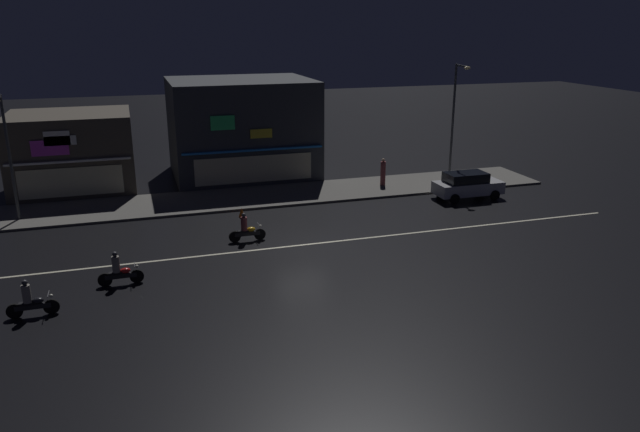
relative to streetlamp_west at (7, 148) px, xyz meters
The scene contains 13 objects.
ground_plane 16.91m from the streetlamp_west, 30.39° to the right, with size 140.00×140.00×0.00m, color black.
lane_divider_stripe 16.91m from the streetlamp_west, 30.39° to the right, with size 36.28×0.16×0.01m, color beige.
sidewalk_far 14.75m from the streetlamp_west, ahead, with size 38.19×4.97×0.14m, color #5B5954.
storefront_left_block 16.00m from the streetlamp_west, 27.93° to the left, with size 9.91×8.44×6.86m.
storefront_center_block 7.25m from the streetlamp_west, 67.81° to the left, with size 7.64×6.53×5.10m.
streetlamp_west is the anchor object (origin of this frame).
streetlamp_mid 27.60m from the streetlamp_west, ahead, with size 0.44×1.64×7.91m.
pedestrian_on_sidewalk 22.73m from the streetlamp_west, ahead, with size 0.35×0.35×1.83m.
parked_car_near_kerb 26.90m from the streetlamp_west, ahead, with size 4.30×1.98×1.67m.
motorcycle_lead 12.42m from the streetlamp_west, 62.99° to the right, with size 1.90×0.60×1.52m.
motorcycle_following 13.35m from the streetlamp_west, 80.18° to the right, with size 1.90×0.60×1.52m.
motorcycle_opposite_lane 13.94m from the streetlamp_west, 30.63° to the right, with size 1.90×0.60×1.52m.
traffic_cone 13.03m from the streetlamp_west, 12.79° to the right, with size 0.36×0.36×0.55m, color orange.
Camera 1 is at (-7.76, -27.80, 10.77)m, focal length 34.32 mm.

